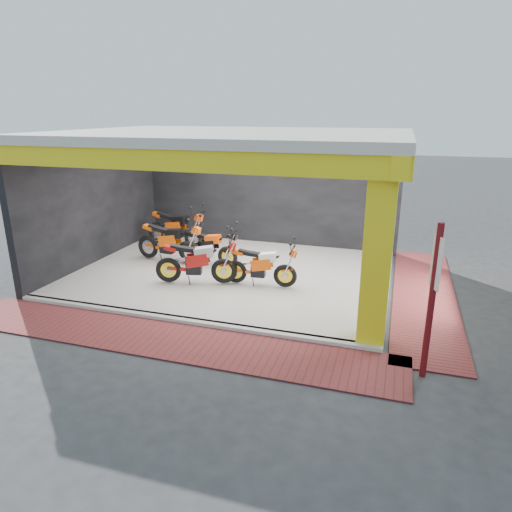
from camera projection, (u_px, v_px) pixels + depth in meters
The scene contains 17 objects.
ground at pixel (203, 304), 10.33m from camera, with size 80.00×80.00×0.00m, color #2D2D30.
showroom_floor at pixel (233, 273), 12.13m from camera, with size 8.00×6.00×0.10m, color silver.
showroom_ceiling at pixel (231, 135), 11.06m from camera, with size 8.40×6.40×0.20m, color beige.
back_wall at pixel (266, 191), 14.43m from camera, with size 8.20×0.20×3.50m, color black.
left_wall at pixel (96, 201), 12.79m from camera, with size 0.20×6.20×3.50m, color black.
corner_column at pixel (377, 254), 8.04m from camera, with size 0.50×0.50×3.50m, color yellow.
header_beam_front at pixel (175, 160), 8.42m from camera, with size 8.40×0.30×0.40m, color yellow.
header_beam_right at pixel (402, 152), 10.00m from camera, with size 0.30×6.40×0.40m, color yellow.
floor_kerb at pixel (183, 320), 9.39m from camera, with size 8.00×0.20×0.10m, color silver.
paver_front at pixel (165, 339), 8.69m from camera, with size 9.00×1.40×0.03m, color maroon.
paver_right at pixel (424, 295), 10.76m from camera, with size 1.40×7.00×0.03m, color maroon.
signpost at pixel (432, 296), 7.08m from camera, with size 0.13×0.35×2.59m.
moto_hero at pixel (285, 265), 10.80m from camera, with size 1.91×0.71×1.17m, color #FF570A, non-canonical shape.
moto_row_a at pixel (224, 259), 11.03m from camera, with size 2.11×0.78×1.29m, color #AE1712, non-canonical shape.
moto_row_b at pixel (190, 242), 12.39m from camera, with size 2.20×0.81×1.34m, color #ED560A, non-canonical shape.
moto_row_c at pixel (227, 247), 12.21m from camera, with size 1.96×0.73×1.20m, color black, non-canonical shape.
moto_row_d at pixel (193, 228), 13.80m from camera, with size 2.24×0.83×1.37m, color #E34809, non-canonical shape.
Camera 1 is at (4.02, -8.71, 4.16)m, focal length 32.00 mm.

